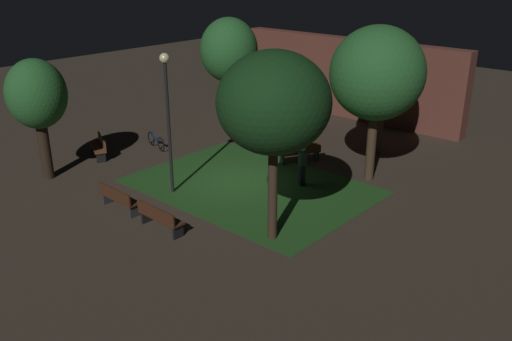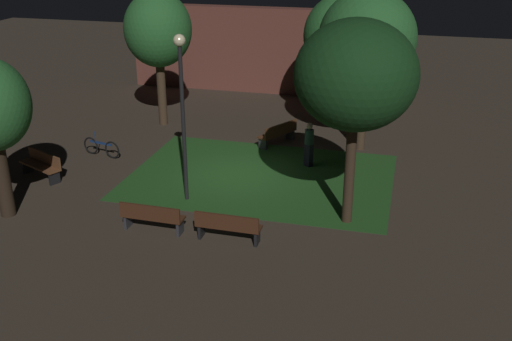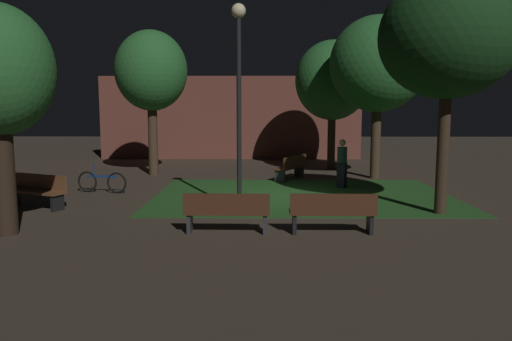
% 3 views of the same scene
% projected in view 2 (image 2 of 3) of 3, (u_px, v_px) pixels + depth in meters
% --- Properties ---
extents(ground_plane, '(60.00, 60.00, 0.00)m').
position_uv_depth(ground_plane, '(236.00, 176.00, 20.68)').
color(ground_plane, '#3D3328').
extents(grass_lawn, '(8.85, 6.30, 0.01)m').
position_uv_depth(grass_lawn, '(261.00, 176.00, 20.60)').
color(grass_lawn, '#23511E').
rests_on(grass_lawn, ground).
extents(bench_near_trees, '(1.81, 0.51, 0.88)m').
position_uv_depth(bench_near_trees, '(152.00, 216.00, 16.76)').
color(bench_near_trees, '#422314').
rests_on(bench_near_trees, ground).
extents(bench_lawn_edge, '(1.80, 0.50, 0.88)m').
position_uv_depth(bench_lawn_edge, '(228.00, 226.00, 16.24)').
color(bench_lawn_edge, '#422314').
rests_on(bench_lawn_edge, ground).
extents(bench_front_left, '(1.30, 1.80, 0.88)m').
position_uv_depth(bench_front_left, '(278.00, 133.00, 23.36)').
color(bench_front_left, '#512D19').
rests_on(bench_front_left, ground).
extents(bench_back_row, '(1.84, 1.18, 0.88)m').
position_uv_depth(bench_back_row, '(42.00, 164.00, 20.36)').
color(bench_back_row, brown).
rests_on(bench_back_row, ground).
extents(tree_back_left, '(3.16, 3.16, 5.45)m').
position_uv_depth(tree_back_left, '(342.00, 36.00, 24.54)').
color(tree_back_left, '#38281C').
rests_on(tree_back_left, ground).
extents(tree_near_wall, '(3.52, 3.52, 5.96)m').
position_uv_depth(tree_near_wall, '(367.00, 39.00, 21.55)').
color(tree_near_wall, '#423021').
rests_on(tree_near_wall, ground).
extents(tree_back_right, '(2.77, 2.77, 5.58)m').
position_uv_depth(tree_back_right, '(158.00, 30.00, 24.41)').
color(tree_back_right, '#423021').
rests_on(tree_back_right, ground).
extents(tree_lawn_side, '(3.32, 3.32, 5.84)m').
position_uv_depth(tree_lawn_side, '(356.00, 76.00, 15.89)').
color(tree_lawn_side, '#38281C').
rests_on(tree_lawn_side, ground).
extents(lamp_post_plaza_west, '(0.36, 0.36, 5.16)m').
position_uv_depth(lamp_post_plaza_west, '(182.00, 93.00, 17.61)').
color(lamp_post_plaza_west, black).
rests_on(lamp_post_plaza_west, ground).
extents(bicycle, '(1.65, 0.43, 0.93)m').
position_uv_depth(bicycle, '(101.00, 147.00, 22.28)').
color(bicycle, black).
rests_on(bicycle, ground).
extents(pedestrian, '(0.34, 0.33, 1.61)m').
position_uv_depth(pedestrian, '(309.00, 144.00, 21.18)').
color(pedestrian, black).
rests_on(pedestrian, ground).
extents(building_wall_backdrop, '(13.33, 0.80, 4.21)m').
position_uv_depth(building_wall_backdrop, '(260.00, 50.00, 30.18)').
color(building_wall_backdrop, brown).
rests_on(building_wall_backdrop, ground).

